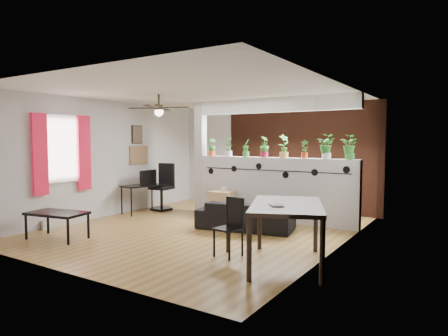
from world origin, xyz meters
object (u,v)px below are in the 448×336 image
ceiling_fan (159,109)px  potted_plant_5 (305,148)px  potted_plant_6 (327,146)px  folding_chair (232,221)px  cube_shelf (222,204)px  computer_desk (142,188)px  potted_plant_1 (229,146)px  potted_plant_3 (264,146)px  coffee_table (57,215)px  potted_plant_7 (350,146)px  potted_plant_0 (212,147)px  cup (224,189)px  office_chair (163,190)px  sofa (245,216)px  dining_table (287,210)px  potted_plant_4 (284,145)px

ceiling_fan → potted_plant_5: size_ratio=3.19×
potted_plant_5 → potted_plant_6: potted_plant_6 is taller
folding_chair → cube_shelf: bearing=125.7°
ceiling_fan → computer_desk: bearing=145.8°
potted_plant_6 → folding_chair: size_ratio=0.56×
potted_plant_1 → potted_plant_3: bearing=0.0°
potted_plant_6 → coffee_table: 5.14m
potted_plant_1 → potted_plant_5: bearing=0.0°
potted_plant_7 → computer_desk: size_ratio=0.47×
potted_plant_5 → potted_plant_1: bearing=-180.0°
potted_plant_0 → cup: size_ratio=3.03×
ceiling_fan → computer_desk: size_ratio=1.19×
potted_plant_1 → potted_plant_7: potted_plant_7 is taller
potted_plant_1 → office_chair: bearing=-171.0°
potted_plant_7 → ceiling_fan: bearing=-150.5°
potted_plant_3 → coffee_table: size_ratio=0.41×
potted_plant_3 → sofa: potted_plant_3 is taller
potted_plant_5 → cup: (-1.72, -0.34, -0.90)m
potted_plant_7 → cup: 2.81m
ceiling_fan → cube_shelf: size_ratio=2.00×
cube_shelf → dining_table: dining_table is taller
cup → potted_plant_0: bearing=147.6°
computer_desk → coffee_table: bearing=-79.2°
ceiling_fan → potted_plant_4: size_ratio=2.44×
potted_plant_3 → office_chair: 2.85m
computer_desk → office_chair: 0.61m
potted_plant_7 → computer_desk: bearing=-169.4°
office_chair → folding_chair: office_chair is taller
potted_plant_6 → potted_plant_7: potted_plant_6 is taller
potted_plant_6 → cube_shelf: bearing=-171.3°
potted_plant_3 → sofa: size_ratio=0.26×
potted_plant_5 → sofa: size_ratio=0.21×
folding_chair → potted_plant_0: bearing=129.0°
potted_plant_5 → cube_shelf: potted_plant_5 is taller
potted_plant_4 → potted_plant_7: size_ratio=1.04×
potted_plant_5 → potted_plant_4: bearing=-180.0°
potted_plant_0 → potted_plant_3: 1.35m
dining_table → potted_plant_1: bearing=134.2°
cup → potted_plant_1: bearing=103.8°
potted_plant_4 → office_chair: potted_plant_4 is taller
potted_plant_3 → folding_chair: size_ratio=0.52×
sofa → folding_chair: 1.77m
office_chair → cube_shelf: bearing=-2.2°
computer_desk → office_chair: bearing=76.1°
office_chair → coffee_table: office_chair is taller
potted_plant_1 → computer_desk: (-1.86, -0.85, -0.97)m
potted_plant_6 → cup: potted_plant_6 is taller
potted_plant_5 → folding_chair: bearing=-92.1°
ceiling_fan → coffee_table: bearing=-118.5°
coffee_table → potted_plant_6: bearing=43.6°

